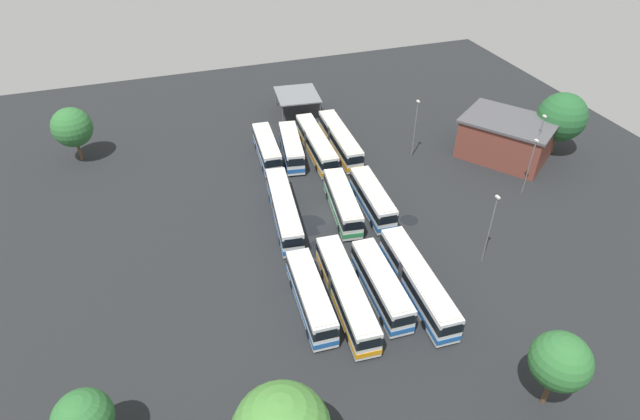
{
  "coord_description": "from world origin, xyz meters",
  "views": [
    {
      "loc": [
        49.23,
        -17.9,
        39.68
      ],
      "look_at": [
        0.63,
        -1.36,
        1.54
      ],
      "focal_mm": 28.74,
      "sensor_mm": 36.0,
      "label": 1
    }
  ],
  "objects_px": {
    "bus_row0_slot1": "(291,147)",
    "depot_building": "(506,138)",
    "bus_row2_slot3": "(417,281)",
    "tree_north_edge": "(562,117)",
    "lamp_post_by_building": "(490,227)",
    "tree_west_edge": "(560,361)",
    "lamp_post_far_corner": "(537,143)",
    "lamp_post_near_entrance": "(415,127)",
    "bus_row1_slot2": "(343,202)",
    "tree_south_edge": "(72,127)",
    "bus_row2_slot1": "(346,291)",
    "bus_row1_slot0": "(284,209)",
    "bus_row1_slot3": "(373,199)",
    "bus_row2_slot2": "(381,285)",
    "bus_row2_slot0": "(311,296)",
    "lamp_post_mid_lot": "(530,165)",
    "tree_east_edge": "(83,419)",
    "bus_row0_slot2": "(316,144)",
    "bus_row0_slot0": "(267,148)",
    "maintenance_shelter": "(297,95)",
    "bus_row0_slot3": "(340,139)"
  },
  "relations": [
    {
      "from": "bus_row0_slot2",
      "to": "maintenance_shelter",
      "type": "distance_m",
      "value": 14.72
    },
    {
      "from": "bus_row2_slot1",
      "to": "tree_south_edge",
      "type": "relative_size",
      "value": 1.8
    },
    {
      "from": "bus_row2_slot3",
      "to": "tree_west_edge",
      "type": "height_order",
      "value": "tree_west_edge"
    },
    {
      "from": "lamp_post_mid_lot",
      "to": "tree_east_edge",
      "type": "xyz_separation_m",
      "value": [
        19.77,
        -54.28,
        0.23
      ]
    },
    {
      "from": "tree_north_edge",
      "to": "tree_east_edge",
      "type": "relative_size",
      "value": 1.36
    },
    {
      "from": "lamp_post_near_entrance",
      "to": "lamp_post_by_building",
      "type": "height_order",
      "value": "lamp_post_near_entrance"
    },
    {
      "from": "bus_row0_slot3",
      "to": "bus_row1_slot3",
      "type": "bearing_deg",
      "value": -5.4
    },
    {
      "from": "bus_row0_slot3",
      "to": "bus_row2_slot2",
      "type": "xyz_separation_m",
      "value": [
        30.45,
        -6.85,
        -0.0
      ]
    },
    {
      "from": "bus_row0_slot3",
      "to": "tree_east_edge",
      "type": "distance_m",
      "value": 52.16
    },
    {
      "from": "bus_row1_slot0",
      "to": "bus_row1_slot3",
      "type": "relative_size",
      "value": 1.35
    },
    {
      "from": "lamp_post_by_building",
      "to": "lamp_post_mid_lot",
      "type": "bearing_deg",
      "value": 128.12
    },
    {
      "from": "bus_row2_slot0",
      "to": "lamp_post_mid_lot",
      "type": "height_order",
      "value": "lamp_post_mid_lot"
    },
    {
      "from": "maintenance_shelter",
      "to": "tree_west_edge",
      "type": "relative_size",
      "value": 1.09
    },
    {
      "from": "tree_west_edge",
      "to": "tree_south_edge",
      "type": "height_order",
      "value": "tree_south_edge"
    },
    {
      "from": "bus_row2_slot2",
      "to": "tree_east_edge",
      "type": "xyz_separation_m",
      "value": [
        8.24,
        -28.02,
        2.88
      ]
    },
    {
      "from": "bus_row0_slot2",
      "to": "bus_row1_slot3",
      "type": "height_order",
      "value": "same"
    },
    {
      "from": "lamp_post_far_corner",
      "to": "lamp_post_near_entrance",
      "type": "bearing_deg",
      "value": -124.84
    },
    {
      "from": "bus_row0_slot2",
      "to": "tree_south_edge",
      "type": "distance_m",
      "value": 35.33
    },
    {
      "from": "bus_row2_slot1",
      "to": "tree_south_edge",
      "type": "distance_m",
      "value": 48.34
    },
    {
      "from": "tree_south_edge",
      "to": "bus_row2_slot0",
      "type": "bearing_deg",
      "value": 30.53
    },
    {
      "from": "bus_row2_slot3",
      "to": "bus_row2_slot0",
      "type": "bearing_deg",
      "value": -97.52
    },
    {
      "from": "tree_north_edge",
      "to": "tree_south_edge",
      "type": "distance_m",
      "value": 71.21
    },
    {
      "from": "bus_row0_slot1",
      "to": "bus_row2_slot1",
      "type": "distance_m",
      "value": 30.46
    },
    {
      "from": "lamp_post_by_building",
      "to": "tree_south_edge",
      "type": "bearing_deg",
      "value": -131.36
    },
    {
      "from": "bus_row2_slot3",
      "to": "tree_north_edge",
      "type": "height_order",
      "value": "tree_north_edge"
    },
    {
      "from": "bus_row0_slot2",
      "to": "tree_west_edge",
      "type": "height_order",
      "value": "tree_west_edge"
    },
    {
      "from": "lamp_post_by_building",
      "to": "tree_north_edge",
      "type": "height_order",
      "value": "tree_north_edge"
    },
    {
      "from": "bus_row1_slot2",
      "to": "tree_north_edge",
      "type": "bearing_deg",
      "value": 96.92
    },
    {
      "from": "bus_row2_slot3",
      "to": "bus_row1_slot2",
      "type": "bearing_deg",
      "value": -171.35
    },
    {
      "from": "bus_row1_slot0",
      "to": "lamp_post_near_entrance",
      "type": "height_order",
      "value": "lamp_post_near_entrance"
    },
    {
      "from": "bus_row2_slot1",
      "to": "lamp_post_by_building",
      "type": "height_order",
      "value": "lamp_post_by_building"
    },
    {
      "from": "bus_row2_slot1",
      "to": "tree_north_edge",
      "type": "bearing_deg",
      "value": 114.87
    },
    {
      "from": "bus_row1_slot0",
      "to": "bus_row2_slot2",
      "type": "relative_size",
      "value": 1.29
    },
    {
      "from": "bus_row0_slot1",
      "to": "lamp_post_far_corner",
      "type": "height_order",
      "value": "lamp_post_far_corner"
    },
    {
      "from": "bus_row1_slot2",
      "to": "lamp_post_by_building",
      "type": "distance_m",
      "value": 18.35
    },
    {
      "from": "lamp_post_near_entrance",
      "to": "lamp_post_by_building",
      "type": "bearing_deg",
      "value": -7.5
    },
    {
      "from": "bus_row1_slot0",
      "to": "tree_east_edge",
      "type": "bearing_deg",
      "value": -42.23
    },
    {
      "from": "lamp_post_by_building",
      "to": "tree_west_edge",
      "type": "height_order",
      "value": "lamp_post_by_building"
    },
    {
      "from": "bus_row0_slot1",
      "to": "depot_building",
      "type": "xyz_separation_m",
      "value": [
        9.74,
        30.26,
        1.22
      ]
    },
    {
      "from": "bus_row2_slot3",
      "to": "bus_row0_slot2",
      "type": "bearing_deg",
      "value": -178.52
    },
    {
      "from": "bus_row1_slot0",
      "to": "tree_west_edge",
      "type": "xyz_separation_m",
      "value": [
        31.84,
        14.24,
        3.7
      ]
    },
    {
      "from": "bus_row2_slot1",
      "to": "depot_building",
      "type": "height_order",
      "value": "depot_building"
    },
    {
      "from": "bus_row0_slot0",
      "to": "tree_north_edge",
      "type": "xyz_separation_m",
      "value": [
        12.03,
        41.67,
        4.1
      ]
    },
    {
      "from": "bus_row0_slot0",
      "to": "depot_building",
      "type": "xyz_separation_m",
      "value": [
        10.54,
        33.8,
        1.22
      ]
    },
    {
      "from": "bus_row0_slot1",
      "to": "depot_building",
      "type": "relative_size",
      "value": 0.71
    },
    {
      "from": "bus_row1_slot2",
      "to": "tree_south_edge",
      "type": "xyz_separation_m",
      "value": [
        -25.29,
        -32.14,
        3.51
      ]
    },
    {
      "from": "lamp_post_mid_lot",
      "to": "bus_row2_slot1",
      "type": "bearing_deg",
      "value": -69.46
    },
    {
      "from": "bus_row1_slot0",
      "to": "maintenance_shelter",
      "type": "relative_size",
      "value": 1.7
    },
    {
      "from": "bus_row0_slot2",
      "to": "tree_south_edge",
      "type": "height_order",
      "value": "tree_south_edge"
    },
    {
      "from": "bus_row1_slot2",
      "to": "tree_west_edge",
      "type": "bearing_deg",
      "value": 12.47
    }
  ]
}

